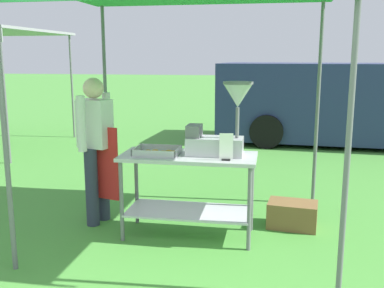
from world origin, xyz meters
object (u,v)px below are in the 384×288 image
donut_tray (158,152)px  donut_cart (189,177)px  supply_crate (292,215)px  donut_fryer (222,126)px  menu_sign (226,149)px  vendor (96,143)px  van_navy (353,102)px

donut_tray → donut_cart: bearing=8.0°
donut_tray → supply_crate: bearing=18.9°
donut_fryer → supply_crate: (0.74, 0.39, -1.02)m
menu_sign → supply_crate: (0.67, 0.60, -0.83)m
donut_tray → donut_fryer: bearing=7.4°
donut_tray → menu_sign: menu_sign is taller
vendor → supply_crate: 2.27m
donut_cart → donut_fryer: size_ratio=1.86×
donut_fryer → van_navy: 5.92m
donut_cart → donut_fryer: (0.33, 0.04, 0.53)m
donut_tray → van_navy: (2.81, 5.59, -0.00)m
donut_tray → van_navy: size_ratio=0.08×
vendor → donut_fryer: bearing=-6.4°
donut_fryer → van_navy: bearing=68.4°
donut_cart → vendor: vendor is taller
donut_tray → supply_crate: 1.63m
menu_sign → supply_crate: 1.23m
donut_cart → vendor: (-1.06, 0.20, 0.27)m
donut_cart → donut_tray: 0.40m
vendor → van_navy: (3.57, 5.35, -0.02)m
vendor → donut_tray: bearing=-17.7°
vendor → supply_crate: (2.13, 0.23, -0.76)m
donut_tray → menu_sign: size_ratio=1.71×
donut_cart → menu_sign: size_ratio=5.24×
supply_crate → donut_cart: bearing=-158.2°
donut_cart → menu_sign: bearing=-23.7°
donut_cart → supply_crate: bearing=21.8°
vendor → menu_sign: bearing=-14.3°
donut_tray → van_navy: van_navy is taller
donut_tray → menu_sign: (0.71, -0.13, 0.09)m
supply_crate → van_navy: bearing=74.3°
menu_sign → vendor: bearing=165.7°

